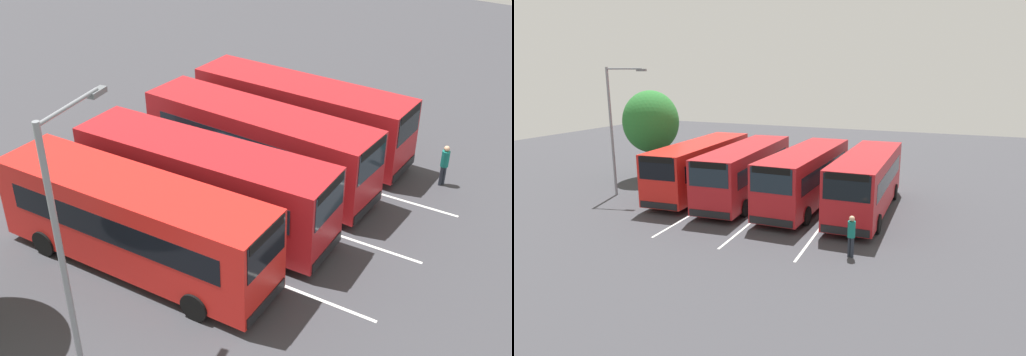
{
  "view_description": "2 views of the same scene",
  "coord_description": "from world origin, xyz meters",
  "views": [
    {
      "loc": [
        12.84,
        -16.83,
        13.21
      ],
      "look_at": [
        1.04,
        -0.1,
        1.43
      ],
      "focal_mm": 44.44,
      "sensor_mm": 36.0,
      "label": 1
    },
    {
      "loc": [
        23.42,
        9.67,
        7.44
      ],
      "look_at": [
        -0.67,
        -0.65,
        1.27
      ],
      "focal_mm": 31.61,
      "sensor_mm": 36.0,
      "label": 2
    }
  ],
  "objects": [
    {
      "name": "lane_stripe_outer_left",
      "position": [
        0.0,
        -3.5,
        0.0
      ],
      "size": [
        15.14,
        1.01,
        0.01
      ],
      "primitive_type": "cube",
      "rotation": [
        0.0,
        0.0,
        0.06
      ],
      "color": "silver",
      "rests_on": "ground"
    },
    {
      "name": "bus_center_left",
      "position": [
        0.04,
        -1.92,
        1.76
      ],
      "size": [
        10.06,
        3.19,
        3.2
      ],
      "rotation": [
        0.0,
        0.0,
        0.08
      ],
      "color": "#AD191E",
      "rests_on": "ground"
    },
    {
      "name": "lane_stripe_inner_right",
      "position": [
        0.0,
        3.5,
        0.0
      ],
      "size": [
        15.14,
        1.01,
        0.01
      ],
      "primitive_type": "cube",
      "rotation": [
        0.0,
        0.0,
        0.06
      ],
      "color": "silver",
      "rests_on": "ground"
    },
    {
      "name": "bus_far_left",
      "position": [
        -0.18,
        -5.15,
        1.76
      ],
      "size": [
        10.06,
        3.16,
        3.2
      ],
      "rotation": [
        0.0,
        0.0,
        0.08
      ],
      "color": "red",
      "rests_on": "ground"
    },
    {
      "name": "lane_stripe_inner_left",
      "position": [
        0.0,
        0.0,
        0.0
      ],
      "size": [
        15.14,
        1.01,
        0.01
      ],
      "primitive_type": "cube",
      "rotation": [
        0.0,
        0.0,
        0.06
      ],
      "color": "silver",
      "rests_on": "ground"
    },
    {
      "name": "pedestrian",
      "position": [
        6.14,
        5.89,
        1.05
      ],
      "size": [
        0.43,
        0.43,
        1.77
      ],
      "rotation": [
        0.0,
        0.0,
        2.67
      ],
      "color": "#232833",
      "rests_on": "ground"
    },
    {
      "name": "street_lamp",
      "position": [
        2.26,
        -9.53,
        4.46
      ],
      "size": [
        0.74,
        2.48,
        7.74
      ],
      "rotation": [
        0.0,
        0.0,
        1.8
      ],
      "color": "gray",
      "rests_on": "ground"
    },
    {
      "name": "bus_far_right",
      "position": [
        -0.22,
        5.18,
        1.76
      ],
      "size": [
        9.95,
        2.7,
        3.2
      ],
      "rotation": [
        0.0,
        0.0,
        0.02
      ],
      "color": "#AD191E",
      "rests_on": "ground"
    },
    {
      "name": "ground_plane",
      "position": [
        0.0,
        0.0,
        0.0
      ],
      "size": [
        72.51,
        72.51,
        0.0
      ],
      "primitive_type": "plane",
      "color": "#38383D"
    },
    {
      "name": "bus_center_right",
      "position": [
        -0.1,
        1.76,
        1.76
      ],
      "size": [
        9.92,
        2.6,
        3.2
      ],
      "rotation": [
        0.0,
        0.0,
        -0.0
      ],
      "color": "#AD191E",
      "rests_on": "ground"
    }
  ]
}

